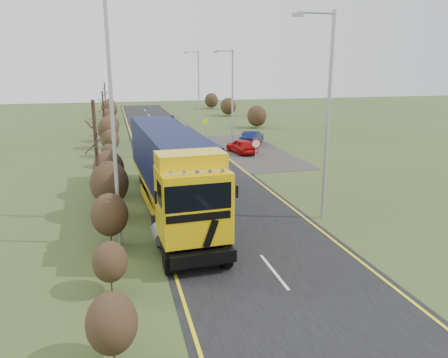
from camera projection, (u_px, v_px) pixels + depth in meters
The scene contains 14 objects.
ground at pixel (244, 234), 20.45m from camera, with size 160.00×160.00×0.00m, color #3E4C20.
road at pixel (201, 181), 29.82m from camera, with size 8.00×120.00×0.02m, color black.
layby at pixel (248, 150), 40.76m from camera, with size 6.00×18.00×0.02m, color #312F2B.
lane_markings at pixel (202, 182), 29.53m from camera, with size 7.52×116.00×0.01m.
hedgerow at pixel (109, 170), 26.01m from camera, with size 2.24×102.04×6.05m.
lorry at pixel (171, 166), 22.98m from camera, with size 3.29×16.03×4.44m.
car_red_hatchback at pixel (241, 146), 39.08m from camera, with size 1.55×3.86×1.32m, color #AA0809.
car_blue_sedan at pixel (252, 138), 43.24m from camera, with size 1.47×4.21×1.39m, color #0B123D.
streetlight_near at pixel (326, 108), 21.17m from camera, with size 2.15×0.20×10.17m.
streetlight_mid at pixel (231, 94), 41.31m from camera, with size 1.94×0.18×9.12m.
streetlight_far at pixel (198, 84), 58.03m from camera, with size 2.02×0.19×9.53m.
left_pole at pixel (112, 119), 17.93m from camera, with size 0.16×0.16×11.04m, color #A2A5A8.
speed_sign at pixel (256, 149), 31.23m from camera, with size 0.72×0.10×2.62m.
warning_board at pixel (206, 125), 47.67m from camera, with size 0.81×0.11×2.12m.
Camera 1 is at (-5.62, -18.31, 7.67)m, focal length 35.00 mm.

